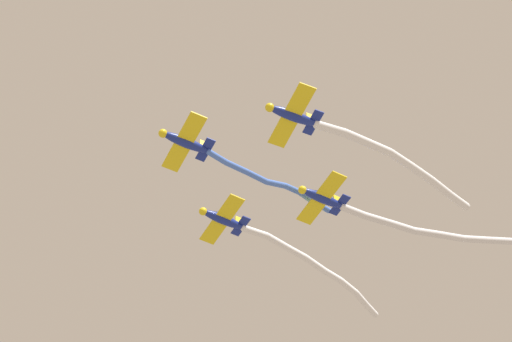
% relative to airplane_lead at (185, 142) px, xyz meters
% --- Properties ---
extents(airplane_lead, '(6.56, 7.30, 2.01)m').
position_rel_airplane_lead_xyz_m(airplane_lead, '(0.00, 0.00, 0.00)').
color(airplane_lead, navy).
extents(smoke_trail_lead, '(11.68, 13.24, 2.63)m').
position_rel_airplane_lead_xyz_m(smoke_trail_lead, '(-7.94, -7.96, 0.44)').
color(smoke_trail_lead, '#4C75DB').
extents(airplane_left_wing, '(6.42, 7.53, 2.01)m').
position_rel_airplane_lead_xyz_m(airplane_left_wing, '(-11.77, 1.05, -0.40)').
color(airplane_left_wing, navy).
extents(smoke_trail_left_wing, '(15.44, 16.21, 1.67)m').
position_rel_airplane_lead_xyz_m(smoke_trail_left_wing, '(-21.84, -7.81, -0.09)').
color(smoke_trail_left_wing, white).
extents(airplane_right_wing, '(6.69, 7.16, 2.01)m').
position_rel_airplane_lead_xyz_m(airplane_right_wing, '(-1.06, -11.77, 0.30)').
color(airplane_right_wing, navy).
extents(smoke_trail_right_wing, '(13.94, 20.87, 2.25)m').
position_rel_airplane_lead_xyz_m(smoke_trail_right_wing, '(-10.65, -23.12, 0.65)').
color(smoke_trail_right_wing, white).
extents(airplane_slot, '(6.61, 7.23, 2.01)m').
position_rel_airplane_lead_xyz_m(airplane_slot, '(-12.84, -10.72, -0.20)').
color(airplane_slot, navy).
extents(smoke_trail_slot, '(28.48, 16.62, 4.05)m').
position_rel_airplane_lead_xyz_m(smoke_trail_slot, '(-28.33, -21.35, 1.23)').
color(smoke_trail_slot, white).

